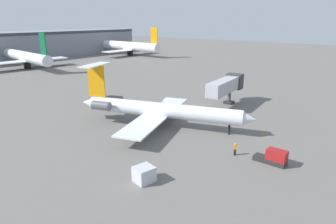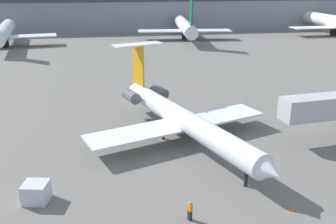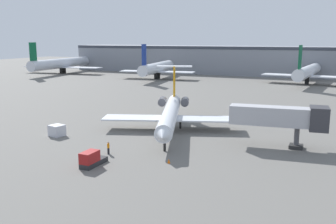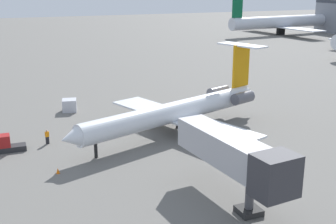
{
  "view_description": "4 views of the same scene",
  "coord_description": "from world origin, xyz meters",
  "px_view_note": "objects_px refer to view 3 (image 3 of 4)",
  "views": [
    {
      "loc": [
        -34.87,
        -31.13,
        17.27
      ],
      "look_at": [
        1.59,
        -1.65,
        2.69
      ],
      "focal_mm": 32.1,
      "sensor_mm": 36.0,
      "label": 1
    },
    {
      "loc": [
        -6.79,
        -39.45,
        18.08
      ],
      "look_at": [
        -0.46,
        -0.78,
        4.0
      ],
      "focal_mm": 39.55,
      "sensor_mm": 36.0,
      "label": 2
    },
    {
      "loc": [
        25.12,
        -55.16,
        14.91
      ],
      "look_at": [
        2.32,
        -3.45,
        3.8
      ],
      "focal_mm": 39.92,
      "sensor_mm": 36.0,
      "label": 3
    },
    {
      "loc": [
        48.07,
        -20.26,
        17.71
      ],
      "look_at": [
        1.62,
        -1.42,
        3.0
      ],
      "focal_mm": 47.24,
      "sensor_mm": 36.0,
      "label": 4
    }
  ],
  "objects_px": {
    "regional_jet": "(171,112)",
    "parked_airliner_west_mid": "(157,68)",
    "baggage_tug_lead": "(91,159)",
    "traffic_cone_near": "(169,161)",
    "parked_airliner_west_end": "(62,63)",
    "parked_airliner_centre": "(307,72)",
    "ground_crew_marshaller": "(108,148)",
    "jet_bridge": "(285,117)",
    "cargo_container_uld": "(57,130)"
  },
  "relations": [
    {
      "from": "ground_crew_marshaller",
      "to": "parked_airliner_west_end",
      "type": "distance_m",
      "value": 122.31
    },
    {
      "from": "parked_airliner_west_end",
      "to": "parked_airliner_west_mid",
      "type": "bearing_deg",
      "value": -5.06
    },
    {
      "from": "regional_jet",
      "to": "traffic_cone_near",
      "type": "relative_size",
      "value": 53.46
    },
    {
      "from": "ground_crew_marshaller",
      "to": "baggage_tug_lead",
      "type": "bearing_deg",
      "value": -81.09
    },
    {
      "from": "regional_jet",
      "to": "ground_crew_marshaller",
      "type": "height_order",
      "value": "regional_jet"
    },
    {
      "from": "traffic_cone_near",
      "to": "baggage_tug_lead",
      "type": "bearing_deg",
      "value": -149.52
    },
    {
      "from": "baggage_tug_lead",
      "to": "traffic_cone_near",
      "type": "distance_m",
      "value": 9.29
    },
    {
      "from": "regional_jet",
      "to": "parked_airliner_centre",
      "type": "xyz_separation_m",
      "value": [
        16.47,
        75.98,
        1.2
      ]
    },
    {
      "from": "regional_jet",
      "to": "jet_bridge",
      "type": "relative_size",
      "value": 2.21
    },
    {
      "from": "cargo_container_uld",
      "to": "baggage_tug_lead",
      "type": "bearing_deg",
      "value": -35.92
    },
    {
      "from": "ground_crew_marshaller",
      "to": "cargo_container_uld",
      "type": "relative_size",
      "value": 0.7
    },
    {
      "from": "regional_jet",
      "to": "ground_crew_marshaller",
      "type": "distance_m",
      "value": 16.01
    },
    {
      "from": "parked_airliner_centre",
      "to": "ground_crew_marshaller",
      "type": "bearing_deg",
      "value": -101.44
    },
    {
      "from": "ground_crew_marshaller",
      "to": "traffic_cone_near",
      "type": "height_order",
      "value": "ground_crew_marshaller"
    },
    {
      "from": "parked_airliner_west_mid",
      "to": "ground_crew_marshaller",
      "type": "bearing_deg",
      "value": -68.46
    },
    {
      "from": "regional_jet",
      "to": "parked_airliner_west_mid",
      "type": "relative_size",
      "value": 0.88
    },
    {
      "from": "jet_bridge",
      "to": "parked_airliner_centre",
      "type": "height_order",
      "value": "parked_airliner_centre"
    },
    {
      "from": "parked_airliner_west_end",
      "to": "regional_jet",
      "type": "bearing_deg",
      "value": -41.81
    },
    {
      "from": "jet_bridge",
      "to": "regional_jet",
      "type": "bearing_deg",
      "value": 170.31
    },
    {
      "from": "baggage_tug_lead",
      "to": "parked_airliner_centre",
      "type": "relative_size",
      "value": 0.11
    },
    {
      "from": "regional_jet",
      "to": "parked_airliner_west_mid",
      "type": "distance_m",
      "value": 79.6
    },
    {
      "from": "baggage_tug_lead",
      "to": "parked_airliner_west_end",
      "type": "height_order",
      "value": "parked_airliner_west_end"
    },
    {
      "from": "parked_airliner_west_mid",
      "to": "parked_airliner_centre",
      "type": "relative_size",
      "value": 0.96
    },
    {
      "from": "jet_bridge",
      "to": "parked_airliner_west_mid",
      "type": "height_order",
      "value": "parked_airliner_west_mid"
    },
    {
      "from": "traffic_cone_near",
      "to": "cargo_container_uld",
      "type": "bearing_deg",
      "value": 167.05
    },
    {
      "from": "ground_crew_marshaller",
      "to": "jet_bridge",
      "type": "bearing_deg",
      "value": 31.34
    },
    {
      "from": "baggage_tug_lead",
      "to": "parked_airliner_centre",
      "type": "distance_m",
      "value": 98.26
    },
    {
      "from": "parked_airliner_west_end",
      "to": "parked_airliner_west_mid",
      "type": "height_order",
      "value": "parked_airliner_west_end"
    },
    {
      "from": "regional_jet",
      "to": "parked_airliner_centre",
      "type": "height_order",
      "value": "parked_airliner_centre"
    },
    {
      "from": "regional_jet",
      "to": "baggage_tug_lead",
      "type": "height_order",
      "value": "regional_jet"
    },
    {
      "from": "parked_airliner_centre",
      "to": "traffic_cone_near",
      "type": "bearing_deg",
      "value": -96.1
    },
    {
      "from": "traffic_cone_near",
      "to": "parked_airliner_west_mid",
      "type": "bearing_deg",
      "value": 116.32
    },
    {
      "from": "ground_crew_marshaller",
      "to": "cargo_container_uld",
      "type": "height_order",
      "value": "cargo_container_uld"
    },
    {
      "from": "baggage_tug_lead",
      "to": "parked_airliner_west_mid",
      "type": "distance_m",
      "value": 97.95
    },
    {
      "from": "regional_jet",
      "to": "traffic_cone_near",
      "type": "height_order",
      "value": "regional_jet"
    },
    {
      "from": "parked_airliner_west_mid",
      "to": "traffic_cone_near",
      "type": "bearing_deg",
      "value": -63.68
    },
    {
      "from": "regional_jet",
      "to": "jet_bridge",
      "type": "height_order",
      "value": "regional_jet"
    },
    {
      "from": "cargo_container_uld",
      "to": "jet_bridge",
      "type": "bearing_deg",
      "value": 13.34
    },
    {
      "from": "cargo_container_uld",
      "to": "parked_airliner_centre",
      "type": "relative_size",
      "value": 0.07
    },
    {
      "from": "jet_bridge",
      "to": "ground_crew_marshaller",
      "type": "bearing_deg",
      "value": -148.66
    },
    {
      "from": "regional_jet",
      "to": "traffic_cone_near",
      "type": "distance_m",
      "value": 17.44
    },
    {
      "from": "traffic_cone_near",
      "to": "parked_airliner_centre",
      "type": "xyz_separation_m",
      "value": [
        9.81,
        91.87,
        3.89
      ]
    },
    {
      "from": "jet_bridge",
      "to": "baggage_tug_lead",
      "type": "bearing_deg",
      "value": -138.75
    },
    {
      "from": "ground_crew_marshaller",
      "to": "parked_airliner_west_end",
      "type": "relative_size",
      "value": 0.04
    },
    {
      "from": "jet_bridge",
      "to": "baggage_tug_lead",
      "type": "height_order",
      "value": "jet_bridge"
    },
    {
      "from": "jet_bridge",
      "to": "cargo_container_uld",
      "type": "distance_m",
      "value": 34.19
    },
    {
      "from": "traffic_cone_near",
      "to": "parked_airliner_west_end",
      "type": "relative_size",
      "value": 0.01
    },
    {
      "from": "parked_airliner_west_end",
      "to": "parked_airliner_west_mid",
      "type": "xyz_separation_m",
      "value": [
        47.69,
        -4.22,
        -0.19
      ]
    },
    {
      "from": "ground_crew_marshaller",
      "to": "baggage_tug_lead",
      "type": "xyz_separation_m",
      "value": [
        0.76,
        -4.86,
        -0.02
      ]
    },
    {
      "from": "parked_airliner_west_mid",
      "to": "parked_airliner_west_end",
      "type": "bearing_deg",
      "value": 174.94
    }
  ]
}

